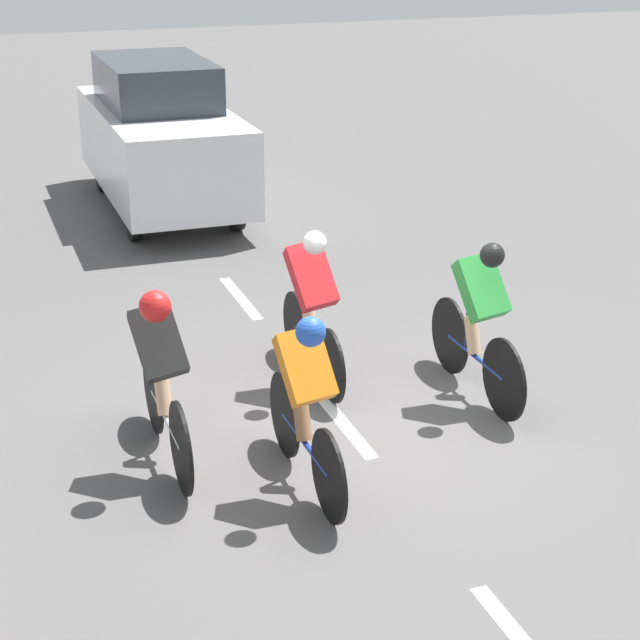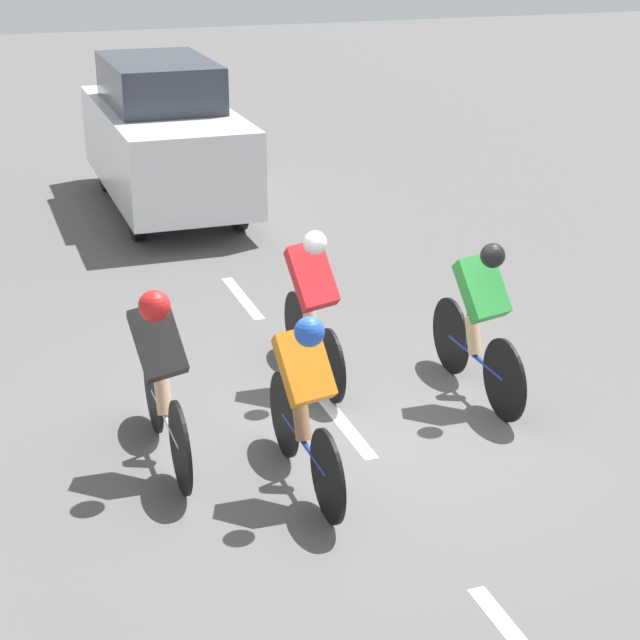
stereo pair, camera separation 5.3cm
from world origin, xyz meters
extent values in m
plane|color=#565454|center=(0.00, 0.00, 0.00)|extent=(60.00, 60.00, 0.00)
cube|color=white|center=(0.00, -0.06, 0.00)|extent=(0.12, 1.40, 0.01)
cube|color=white|center=(0.00, -3.26, 0.00)|extent=(0.12, 1.40, 0.01)
cylinder|color=black|center=(-0.06, -1.47, 0.33)|extent=(0.03, 0.67, 0.67)
cylinder|color=black|center=(-0.06, -0.47, 0.33)|extent=(0.03, 0.67, 0.67)
cylinder|color=black|center=(-0.06, -0.97, 0.33)|extent=(0.04, 1.00, 0.04)
cylinder|color=black|center=(-0.06, -1.15, 0.54)|extent=(0.04, 0.04, 0.42)
cylinder|color=yellow|center=(-0.06, -1.02, 0.43)|extent=(0.07, 0.07, 0.16)
cylinder|color=beige|center=(-0.06, -1.05, 0.51)|extent=(0.12, 0.23, 0.36)
cube|color=red|center=(-0.01, -0.87, 1.04)|extent=(0.41, 0.49, 0.63)
sphere|color=white|center=(0.03, -0.65, 1.41)|extent=(0.20, 0.20, 0.20)
cylinder|color=black|center=(-1.31, -0.70, 0.36)|extent=(0.03, 0.72, 0.72)
cylinder|color=black|center=(-1.31, 0.33, 0.36)|extent=(0.03, 0.72, 0.72)
cylinder|color=navy|center=(-1.31, -0.19, 0.36)|extent=(0.04, 1.04, 0.04)
cylinder|color=navy|center=(-1.31, -0.37, 0.57)|extent=(0.04, 0.04, 0.42)
cylinder|color=green|center=(-1.31, -0.24, 0.46)|extent=(0.07, 0.07, 0.16)
cylinder|color=#DBAD84|center=(-1.31, -0.26, 0.54)|extent=(0.12, 0.23, 0.36)
cube|color=green|center=(-1.28, -0.09, 1.05)|extent=(0.39, 0.47, 0.59)
sphere|color=black|center=(-1.24, 0.13, 1.41)|extent=(0.21, 0.21, 0.21)
cylinder|color=black|center=(1.52, -0.43, 0.36)|extent=(0.03, 0.71, 0.71)
cylinder|color=black|center=(1.52, 0.62, 0.36)|extent=(0.03, 0.71, 0.71)
cylinder|color=#B7B7BC|center=(1.52, 0.09, 0.36)|extent=(0.04, 1.05, 0.04)
cylinder|color=#B7B7BC|center=(1.52, -0.09, 0.57)|extent=(0.04, 0.04, 0.42)
cylinder|color=white|center=(1.52, 0.04, 0.46)|extent=(0.07, 0.07, 0.16)
cylinder|color=#DBAD84|center=(1.52, 0.01, 0.54)|extent=(0.12, 0.23, 0.36)
cube|color=black|center=(1.56, 0.19, 1.04)|extent=(0.41, 0.48, 0.61)
sphere|color=red|center=(1.61, 0.41, 1.42)|extent=(0.23, 0.23, 0.23)
cylinder|color=black|center=(0.62, 0.31, 0.34)|extent=(0.03, 0.69, 0.69)
cylinder|color=black|center=(0.62, 1.34, 0.34)|extent=(0.03, 0.69, 0.69)
cylinder|color=navy|center=(0.62, 0.83, 0.34)|extent=(0.04, 1.03, 0.04)
cylinder|color=navy|center=(0.62, 0.65, 0.55)|extent=(0.04, 0.04, 0.42)
cylinder|color=white|center=(0.62, 0.78, 0.44)|extent=(0.07, 0.07, 0.16)
cylinder|color=#9E704C|center=(0.62, 0.75, 0.52)|extent=(0.12, 0.23, 0.36)
cube|color=orange|center=(0.65, 0.93, 1.02)|extent=(0.39, 0.46, 0.58)
sphere|color=blue|center=(0.69, 1.15, 1.38)|extent=(0.21, 0.21, 0.21)
cylinder|color=black|center=(-0.65, -5.84, 0.32)|extent=(0.14, 0.64, 0.64)
cylinder|color=black|center=(0.71, -5.84, 0.32)|extent=(0.14, 0.64, 0.64)
cylinder|color=black|center=(-0.65, -8.54, 0.32)|extent=(0.14, 0.64, 0.64)
cylinder|color=black|center=(0.71, -8.54, 0.32)|extent=(0.14, 0.64, 0.64)
cube|color=silver|center=(0.03, -7.19, 0.89)|extent=(1.70, 4.35, 1.13)
cube|color=#2D333D|center=(0.03, -7.41, 1.76)|extent=(1.39, 2.39, 0.62)
camera|label=1|loc=(2.88, 7.53, 4.12)|focal=60.00mm
camera|label=2|loc=(2.83, 7.55, 4.12)|focal=60.00mm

